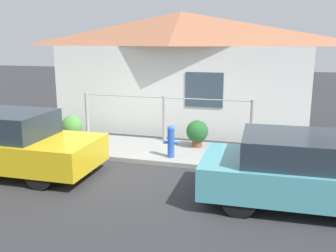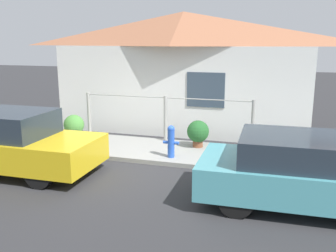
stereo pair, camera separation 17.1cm
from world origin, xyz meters
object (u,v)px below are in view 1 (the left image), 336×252
(fire_hydrant, at_px, (171,141))
(potted_plant_near_hydrant, at_px, (197,132))
(car_left, at_px, (4,142))
(car_right, at_px, (309,171))
(potted_plant_by_fence, at_px, (72,126))

(fire_hydrant, bearing_deg, potted_plant_near_hydrant, 68.70)
(car_left, distance_m, potted_plant_near_hydrant, 4.70)
(car_right, relative_size, potted_plant_by_fence, 5.65)
(car_left, height_order, car_right, car_left)
(fire_hydrant, relative_size, potted_plant_near_hydrant, 1.10)
(car_left, relative_size, fire_hydrant, 5.32)
(potted_plant_near_hydrant, bearing_deg, fire_hydrant, -111.30)
(car_left, distance_m, car_right, 6.36)
(car_right, distance_m, fire_hydrant, 3.45)
(car_left, height_order, potted_plant_by_fence, car_left)
(car_left, relative_size, car_right, 1.09)
(fire_hydrant, relative_size, potted_plant_by_fence, 1.15)
(potted_plant_by_fence, bearing_deg, potted_plant_near_hydrant, 2.25)
(car_right, distance_m, potted_plant_near_hydrant, 3.80)
(car_right, relative_size, fire_hydrant, 4.90)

